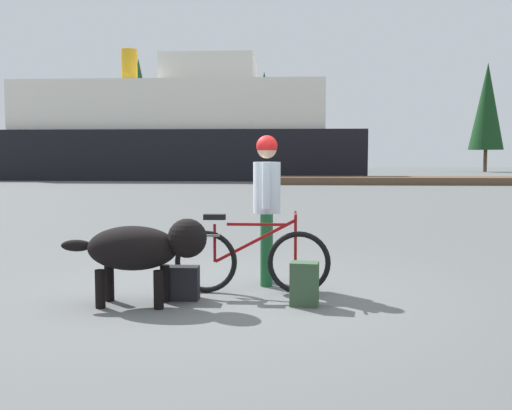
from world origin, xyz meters
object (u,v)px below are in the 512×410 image
(handbag_pannier, at_px, (184,283))
(ferry_boat, at_px, (176,133))
(bicycle, at_px, (251,259))
(dog, at_px, (143,248))
(backpack, at_px, (304,284))
(person_cyclist, at_px, (267,195))

(handbag_pannier, xyz_separation_m, ferry_boat, (-6.82, 33.74, 2.92))
(bicycle, relative_size, dog, 1.15)
(backpack, bearing_deg, bicycle, 139.46)
(dog, distance_m, backpack, 1.68)
(bicycle, height_order, dog, bicycle)
(bicycle, bearing_deg, backpack, -40.54)
(person_cyclist, distance_m, backpack, 1.35)
(bicycle, distance_m, ferry_boat, 34.35)
(person_cyclist, xyz_separation_m, handbag_pannier, (-0.84, -0.81, -0.89))
(person_cyclist, distance_m, dog, 1.67)
(handbag_pannier, distance_m, ferry_boat, 34.54)
(backpack, bearing_deg, ferry_boat, 103.42)
(dog, height_order, handbag_pannier, dog)
(person_cyclist, bearing_deg, bicycle, -107.97)
(bicycle, bearing_deg, person_cyclist, 72.03)
(bicycle, xyz_separation_m, backpack, (0.58, -0.50, -0.16))
(dog, bearing_deg, handbag_pannier, 33.14)
(ferry_boat, bearing_deg, dog, -79.24)
(bicycle, distance_m, person_cyclist, 0.85)
(handbag_pannier, bearing_deg, bicycle, 25.95)
(handbag_pannier, relative_size, ferry_boat, 0.01)
(handbag_pannier, bearing_deg, person_cyclist, 43.92)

